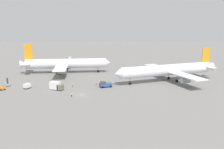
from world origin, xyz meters
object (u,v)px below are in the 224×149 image
pushback_tug (105,84)px  jet_bridge (69,61)px  gse_catering_truck_tall (56,86)px  traffic_cone_wingtip_port (105,89)px  gse_belt_loader_portside (8,84)px  ground_crew_ramp_agent_by_cones (73,85)px  ground_crew_wing_walker_right (96,83)px  gse_gpu_cart_small (2,88)px  ground_crew_marshaller_foreground (72,95)px  gse_container_dolly_flat (27,86)px  airliner_at_gate_left (65,64)px  airliner_being_pushed (168,70)px

pushback_tug → jet_bridge: (-23.14, 55.41, 2.67)m
gse_catering_truck_tall → traffic_cone_wingtip_port: gse_catering_truck_tall is taller
gse_belt_loader_portside → ground_crew_ramp_agent_by_cones: size_ratio=2.95×
ground_crew_wing_walker_right → gse_belt_loader_portside: bearing=179.4°
gse_gpu_cart_small → ground_crew_ramp_agent_by_cones: gse_gpu_cart_small is taller
gse_catering_truck_tall → ground_crew_marshaller_foreground: bearing=-54.0°
pushback_tug → ground_crew_marshaller_foreground: size_ratio=5.11×
gse_gpu_cart_small → traffic_cone_wingtip_port: size_ratio=4.40×
pushback_tug → gse_container_dolly_flat: pushback_tug is taller
pushback_tug → gse_gpu_cart_small: (-43.76, -3.54, -0.46)m
airliner_at_gate_left → ground_crew_wing_walker_right: 34.53m
airliner_at_gate_left → gse_catering_truck_tall: 37.11m
gse_catering_truck_tall → gse_belt_loader_portside: bearing=160.6°
ground_crew_ramp_agent_by_cones → jet_bridge: (-8.66, 54.84, 3.03)m
airliner_being_pushed → gse_container_dolly_flat: airliner_being_pushed is taller
ground_crew_wing_walker_right → traffic_cone_wingtip_port: size_ratio=2.80×
gse_gpu_cart_small → ground_crew_wing_walker_right: 40.35m
airliner_being_pushed → ground_crew_wing_walker_right: bearing=-169.2°
airliner_at_gate_left → gse_belt_loader_portside: 36.44m
gse_belt_loader_portside → ground_crew_wing_walker_right: 40.32m
gse_gpu_cart_small → ground_crew_ramp_agent_by_cones: bearing=8.0°
airliner_at_gate_left → airliner_being_pushed: (52.88, -22.36, 0.09)m
airliner_being_pushed → airliner_at_gate_left: bearing=157.1°
pushback_tug → gse_container_dolly_flat: bearing=-178.0°
gse_catering_truck_tall → gse_container_dolly_flat: (-13.17, 2.88, -0.58)m
airliner_at_gate_left → ground_crew_marshaller_foreground: airliner_at_gate_left is taller
gse_catering_truck_tall → gse_belt_loader_portside: gse_catering_truck_tall is taller
airliner_at_gate_left → gse_belt_loader_portside: size_ratio=10.06×
airliner_at_gate_left → ground_crew_ramp_agent_by_cones: airliner_at_gate_left is taller
airliner_at_gate_left → ground_crew_ramp_agent_by_cones: 33.50m
ground_crew_wing_walker_right → pushback_tug: bearing=-43.2°
gse_container_dolly_flat → ground_crew_marshaller_foreground: bearing=-32.9°
airliner_at_gate_left → airliner_being_pushed: size_ratio=0.95×
ground_crew_wing_walker_right → gse_catering_truck_tall: bearing=-154.8°
airliner_being_pushed → ground_crew_wing_walker_right: airliner_being_pushed is taller
gse_catering_truck_tall → ground_crew_wing_walker_right: size_ratio=3.76×
airliner_being_pushed → ground_crew_marshaller_foreground: 50.66m
pushback_tug → traffic_cone_wingtip_port: pushback_tug is taller
gse_catering_truck_tall → gse_container_dolly_flat: size_ratio=1.65×
pushback_tug → gse_gpu_cart_small: bearing=-175.4°
gse_gpu_cart_small → ground_crew_wing_walker_right: gse_gpu_cart_small is taller
gse_catering_truck_tall → ground_crew_marshaller_foreground: (7.71, -10.62, -0.88)m
gse_gpu_cart_small → gse_container_dolly_flat: size_ratio=0.69×
gse_gpu_cart_small → gse_belt_loader_portside: size_ratio=0.53×
airliner_being_pushed → gse_catering_truck_tall: airliner_being_pushed is taller
gse_container_dolly_flat → gse_belt_loader_portside: 11.77m
ground_crew_marshaller_foreground → jet_bridge: bearing=98.2°
gse_container_dolly_flat → ground_crew_ramp_agent_by_cones: size_ratio=2.24×
gse_catering_truck_tall → jet_bridge: size_ratio=0.34×
airliner_at_gate_left → pushback_tug: (22.26, -32.84, -4.20)m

